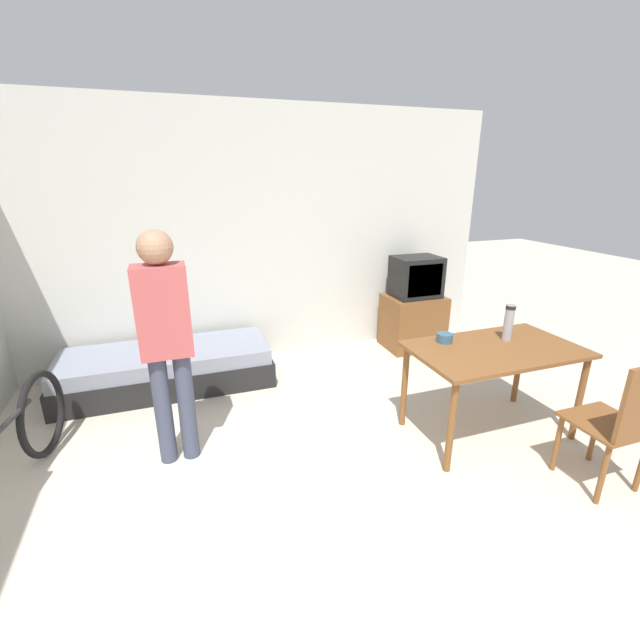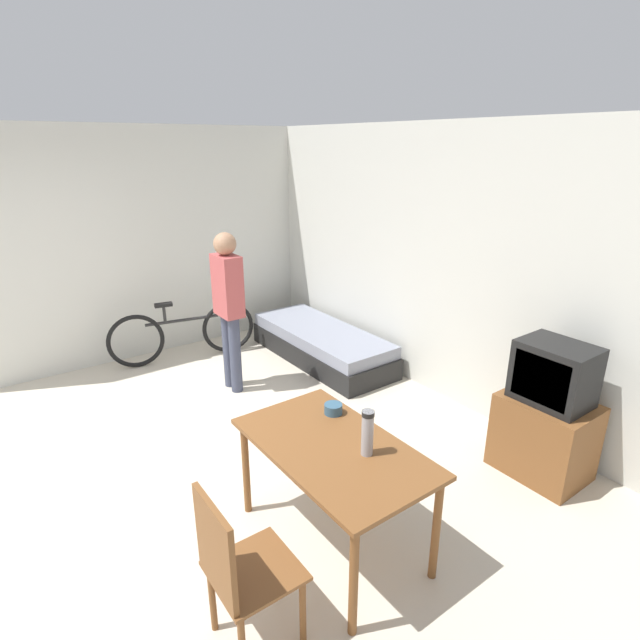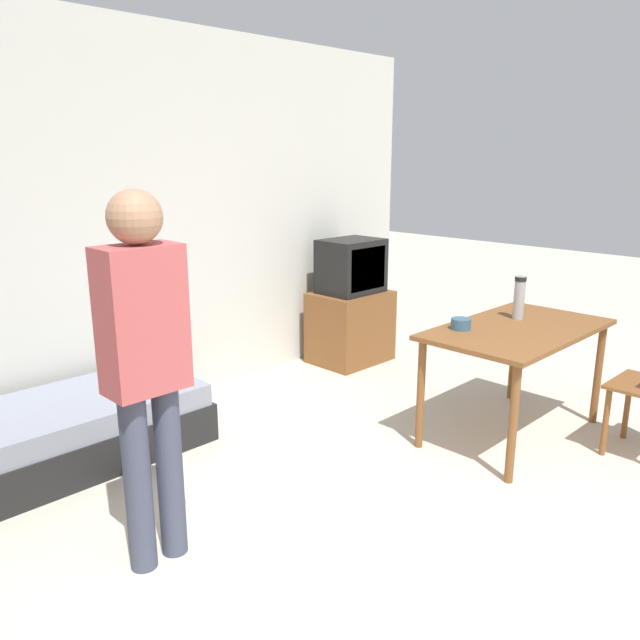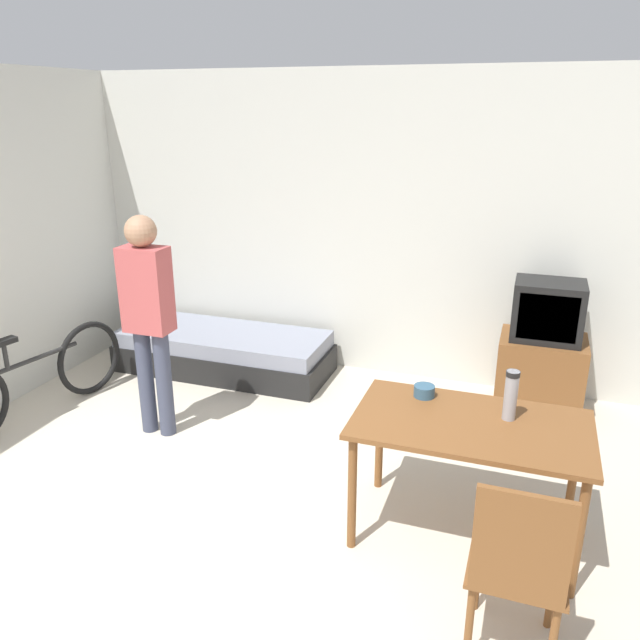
# 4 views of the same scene
# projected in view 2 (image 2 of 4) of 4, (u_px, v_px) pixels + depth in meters

# --- Properties ---
(ground_plane) EXTENTS (20.00, 20.00, 0.00)m
(ground_plane) POSITION_uv_depth(u_px,v_px,m) (62.00, 500.00, 3.70)
(ground_plane) COLOR beige
(wall_back) EXTENTS (5.69, 0.06, 2.70)m
(wall_back) POSITION_uv_depth(u_px,v_px,m) (412.00, 259.00, 5.22)
(wall_back) COLOR silver
(wall_back) RESTS_ON ground_plane
(wall_left) EXTENTS (0.06, 4.54, 2.70)m
(wall_left) POSITION_uv_depth(u_px,v_px,m) (165.00, 243.00, 6.04)
(wall_left) COLOR silver
(wall_left) RESTS_ON ground_plane
(daybed) EXTENTS (2.00, 0.77, 0.39)m
(daybed) POSITION_uv_depth(u_px,v_px,m) (322.00, 344.00, 6.05)
(daybed) COLOR black
(daybed) RESTS_ON ground_plane
(tv) EXTENTS (0.67, 0.52, 1.10)m
(tv) POSITION_uv_depth(u_px,v_px,m) (547.00, 417.00, 3.86)
(tv) COLOR brown
(tv) RESTS_ON ground_plane
(dining_table) EXTENTS (1.30, 0.75, 0.74)m
(dining_table) POSITION_uv_depth(u_px,v_px,m) (333.00, 457.00, 3.11)
(dining_table) COLOR brown
(dining_table) RESTS_ON ground_plane
(wooden_chair) EXTENTS (0.43, 0.43, 0.96)m
(wooden_chair) POSITION_uv_depth(u_px,v_px,m) (236.00, 567.00, 2.45)
(wooden_chair) COLOR brown
(wooden_chair) RESTS_ON ground_plane
(bicycle) EXTENTS (0.39, 1.72, 0.74)m
(bicycle) POSITION_uv_depth(u_px,v_px,m) (183.00, 333.00, 6.00)
(bicycle) COLOR black
(bicycle) RESTS_ON ground_plane
(person_standing) EXTENTS (0.34, 0.23, 1.68)m
(person_standing) POSITION_uv_depth(u_px,v_px,m) (229.00, 301.00, 5.06)
(person_standing) COLOR #3D4256
(person_standing) RESTS_ON ground_plane
(thermos_flask) EXTENTS (0.08, 0.08, 0.29)m
(thermos_flask) POSITION_uv_depth(u_px,v_px,m) (367.00, 431.00, 2.94)
(thermos_flask) COLOR #99999E
(thermos_flask) RESTS_ON dining_table
(mate_bowl) EXTENTS (0.13, 0.13, 0.07)m
(mate_bowl) POSITION_uv_depth(u_px,v_px,m) (333.00, 409.00, 3.43)
(mate_bowl) COLOR #335670
(mate_bowl) RESTS_ON dining_table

